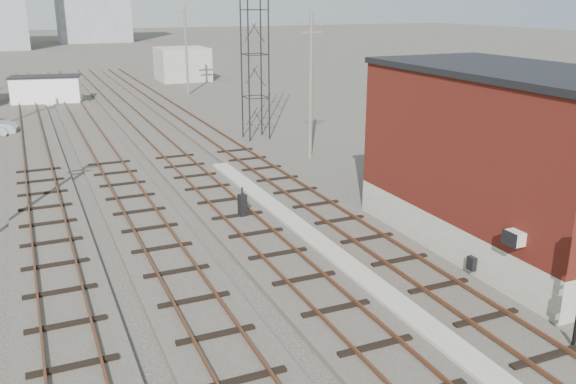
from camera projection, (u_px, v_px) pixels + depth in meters
ground at (123, 95)px, 64.30m from camera, size 320.00×320.00×0.00m
track_right at (201, 130)px, 46.89m from camera, size 3.20×90.00×0.39m
track_mid_right at (149, 134)px, 45.36m from camera, size 3.20×90.00×0.39m
track_mid_left at (94, 139)px, 43.83m from camera, size 3.20×90.00×0.39m
track_left at (34, 144)px, 42.30m from camera, size 3.20×90.00×0.39m
platform_curb at (326, 250)px, 24.29m from camera, size 0.90×28.00×0.26m
brick_building at (508, 159)px, 24.17m from camera, size 6.54×12.20×7.22m
lattice_tower at (254, 32)px, 42.32m from camera, size 1.60×1.60×15.00m
utility_pole_right_a at (311, 83)px, 37.40m from camera, size 1.80×0.24×9.00m
utility_pole_right_b at (186, 48)px, 63.60m from camera, size 1.80×0.24×9.00m
shed_right at (182, 64)px, 75.88m from camera, size 6.00×6.00×4.00m
switch_stand at (243, 206)px, 27.81m from camera, size 0.39×0.39×1.45m
site_trailer at (46, 90)px, 58.63m from camera, size 6.82×3.85×2.71m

